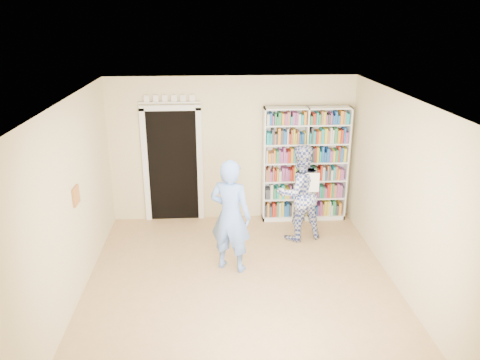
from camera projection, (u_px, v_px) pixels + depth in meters
name	position (u px, v px, depth m)	size (l,w,h in m)	color
floor	(241.00, 287.00, 6.75)	(5.00, 5.00, 0.00)	#A98051
ceiling	(241.00, 101.00, 5.84)	(5.00, 5.00, 0.00)	white
wall_back	(232.00, 150.00, 8.65)	(4.50, 4.50, 0.00)	beige
wall_left	(71.00, 205.00, 6.16)	(5.00, 5.00, 0.00)	beige
wall_right	(404.00, 197.00, 6.43)	(5.00, 5.00, 0.00)	beige
bookshelf	(305.00, 164.00, 8.67)	(1.57, 0.29, 2.16)	white
doorway	(173.00, 160.00, 8.62)	(1.10, 0.08, 2.43)	black
wall_art	(76.00, 196.00, 6.34)	(0.03, 0.25, 0.25)	brown
man_blue	(230.00, 216.00, 6.97)	(0.64, 0.42, 1.76)	#658DE0
man_plaid	(299.00, 193.00, 7.97)	(0.82, 0.64, 1.69)	navy
paper_sheet	(312.00, 182.00, 7.68)	(0.23, 0.01, 0.33)	white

